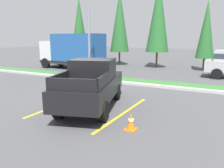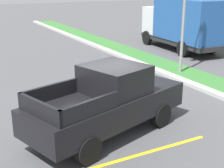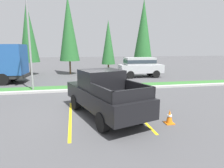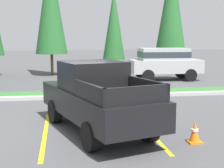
% 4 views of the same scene
% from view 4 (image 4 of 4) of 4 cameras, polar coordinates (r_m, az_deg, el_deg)
% --- Properties ---
extents(ground_plane, '(120.00, 120.00, 0.00)m').
position_cam_4_polar(ground_plane, '(10.50, -7.53, -7.56)').
color(ground_plane, '#4C4C4F').
extents(parking_line_near, '(0.12, 4.80, 0.01)m').
position_cam_4_polar(parking_line_near, '(10.06, -11.50, -8.35)').
color(parking_line_near, yellow).
rests_on(parking_line_near, ground).
extents(parking_line_far, '(0.12, 4.80, 0.01)m').
position_cam_4_polar(parking_line_far, '(10.37, 6.04, -7.72)').
color(parking_line_far, yellow).
rests_on(parking_line_far, ground).
extents(curb_strip, '(56.00, 0.40, 0.15)m').
position_cam_4_polar(curb_strip, '(15.36, -7.96, -2.25)').
color(curb_strip, '#B2B2AD').
rests_on(curb_strip, ground).
extents(grass_median, '(56.00, 1.80, 0.06)m').
position_cam_4_polar(grass_median, '(16.45, -8.02, -1.71)').
color(grass_median, '#387533').
rests_on(grass_median, ground).
extents(pickup_truck_main, '(3.38, 5.55, 2.10)m').
position_cam_4_polar(pickup_truck_main, '(9.90, -2.75, -2.29)').
color(pickup_truck_main, black).
rests_on(pickup_truck_main, ground).
extents(suv_distant, '(4.61, 1.98, 2.10)m').
position_cam_4_polar(suv_distant, '(21.84, 9.11, 3.89)').
color(suv_distant, black).
rests_on(suv_distant, ground).
extents(cypress_tree_center, '(2.31, 2.31, 8.89)m').
position_cam_4_polar(cypress_tree_center, '(24.74, -10.61, 13.63)').
color(cypress_tree_center, brown).
rests_on(cypress_tree_center, ground).
extents(cypress_tree_right_inner, '(1.66, 1.66, 6.37)m').
position_cam_4_polar(cypress_tree_right_inner, '(24.81, 0.32, 10.31)').
color(cypress_tree_right_inner, brown).
rests_on(cypress_tree_right_inner, ground).
extents(cypress_tree_rightmost, '(2.32, 2.32, 8.94)m').
position_cam_4_polar(cypress_tree_rightmost, '(26.10, 10.24, 13.41)').
color(cypress_tree_rightmost, brown).
rests_on(cypress_tree_rightmost, ground).
extents(traffic_cone, '(0.36, 0.36, 0.60)m').
position_cam_4_polar(traffic_cone, '(9.24, 14.13, -8.08)').
color(traffic_cone, orange).
rests_on(traffic_cone, ground).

